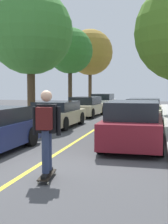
{
  "coord_description": "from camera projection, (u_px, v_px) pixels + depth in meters",
  "views": [
    {
      "loc": [
        2.8,
        -6.37,
        1.85
      ],
      "look_at": [
        0.24,
        3.84,
        1.03
      ],
      "focal_mm": 47.71,
      "sensor_mm": 36.0,
      "label": 1
    }
  ],
  "objects": [
    {
      "name": "street_tree_left_far",
      "position": [
        90.0,
        52.0,
        29.62
      ],
      "size": [
        4.53,
        4.53,
        7.63
      ],
      "color": "#4C3823",
      "rests_on": "sidewalk_left"
    },
    {
      "name": "parked_car_right_near",
      "position": [
        144.0,
        111.0,
        16.2
      ],
      "size": [
        2.01,
        4.71,
        1.33
      ],
      "color": "#BCAD89",
      "rests_on": "ground"
    },
    {
      "name": "parked_car_left_near",
      "position": [
        56.0,
        114.0,
        14.56
      ],
      "size": [
        2.06,
        4.05,
        1.24
      ],
      "color": "#BCAD89",
      "rests_on": "ground"
    },
    {
      "name": "parked_car_left_farthest",
      "position": [
        103.0,
        102.0,
        26.6
      ],
      "size": [
        1.96,
        4.47,
        1.42
      ],
      "color": "white",
      "rests_on": "ground"
    },
    {
      "name": "street_tree_left_nearest",
      "position": [
        30.0,
        32.0,
        15.88
      ],
      "size": [
        4.56,
        4.56,
        7.04
      ],
      "color": "#4C3823",
      "rests_on": "sidewalk_left"
    },
    {
      "name": "ground",
      "position": [
        34.0,
        168.0,
        6.99
      ],
      "size": [
        80.0,
        80.0,
        0.0
      ],
      "primitive_type": "plane",
      "color": "#424244"
    },
    {
      "name": "parked_car_left_far",
      "position": [
        85.0,
        107.0,
        20.29
      ],
      "size": [
        2.06,
        4.45,
        1.32
      ],
      "color": "#BCAD89",
      "rests_on": "ground"
    },
    {
      "name": "street_tree_left_near",
      "position": [
        70.0,
        51.0,
        22.96
      ],
      "size": [
        3.53,
        3.53,
        6.43
      ],
      "color": "#3D2D1E",
      "rests_on": "sidewalk_left"
    },
    {
      "name": "parked_car_right_nearest",
      "position": [
        134.0,
        124.0,
        9.62
      ],
      "size": [
        1.88,
        4.24,
        1.46
      ],
      "color": "maroon",
      "rests_on": "ground"
    },
    {
      "name": "center_line",
      "position": [
        79.0,
        140.0,
        10.86
      ],
      "size": [
        0.12,
        39.2,
        0.01
      ],
      "primitive_type": "cube",
      "color": "gold",
      "rests_on": "ground"
    },
    {
      "name": "skateboard",
      "position": [
        47.0,
        175.0,
        6.09
      ],
      "size": [
        0.34,
        0.86,
        0.1
      ],
      "color": "black",
      "rests_on": "ground"
    },
    {
      "name": "skateboarder",
      "position": [
        46.0,
        127.0,
        5.98
      ],
      "size": [
        0.59,
        0.71,
        1.72
      ],
      "color": "black",
      "rests_on": "skateboard"
    }
  ]
}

